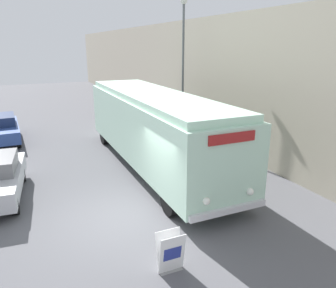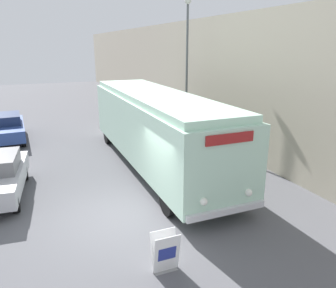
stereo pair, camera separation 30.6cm
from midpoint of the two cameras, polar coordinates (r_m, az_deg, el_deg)
name	(u,v)px [view 1 (the left image)]	position (r m, az deg, el deg)	size (l,w,h in m)	color
ground_plane	(121,217)	(10.48, -9.07, -12.51)	(80.00, 80.00, 0.00)	#56565B
building_wall_right	(181,75)	(21.11, 1.89, 11.84)	(0.30, 60.00, 6.52)	#B2A893
vintage_bus	(154,126)	(13.95, -3.13, 3.20)	(2.67, 11.39, 3.22)	black
sign_board	(171,253)	(8.00, -0.69, -18.42)	(0.63, 0.37, 1.00)	gray
streetlamp	(183,53)	(17.86, 2.15, 15.62)	(0.36, 0.36, 7.43)	#595E60
parked_car_mid	(0,129)	(20.07, -27.61, 2.41)	(2.01, 4.54, 1.46)	black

